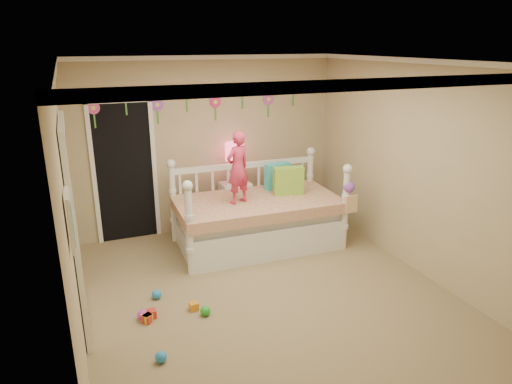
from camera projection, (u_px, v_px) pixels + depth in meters
name	position (u px, v px, depth m)	size (l,w,h in m)	color
floor	(268.00, 294.00, 5.31)	(4.00, 4.50, 0.01)	#7F684C
ceiling	(270.00, 61.00, 4.49)	(4.00, 4.50, 0.01)	white
back_wall	(208.00, 145.00, 6.88)	(4.00, 0.01, 2.60)	tan
left_wall	(68.00, 212.00, 4.18)	(0.01, 4.50, 2.60)	tan
right_wall	(418.00, 169.00, 5.62)	(0.01, 4.50, 2.60)	tan
crown_molding	(270.00, 64.00, 4.50)	(4.00, 4.50, 0.06)	white
daybed	(257.00, 203.00, 6.41)	(2.30, 1.24, 1.25)	white
pillow_turquoise	(278.00, 176.00, 6.78)	(0.38, 0.13, 0.38)	#25BBA2
pillow_lime	(288.00, 181.00, 6.52)	(0.42, 0.16, 0.40)	#82B938
child	(238.00, 168.00, 6.09)	(0.36, 0.23, 0.98)	#D93153
nightstand	(235.00, 205.00, 7.10)	(0.44, 0.33, 0.73)	white
table_lamp	(235.00, 157.00, 6.86)	(0.28, 0.28, 0.62)	#FB218F
closet_doorway	(125.00, 171.00, 6.50)	(0.90, 0.04, 2.07)	black
flower_decals	(201.00, 103.00, 6.64)	(3.40, 0.02, 0.50)	#B2668C
mirror_closet	(75.00, 225.00, 4.54)	(0.07, 1.30, 2.10)	white
wall_picture	(70.00, 220.00, 3.32)	(0.05, 0.34, 0.42)	white
hanging_bag	(349.00, 198.00, 6.22)	(0.20, 0.16, 0.36)	beige
toy_scatter	(179.00, 316.00, 4.78)	(0.80, 1.30, 0.11)	#996666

